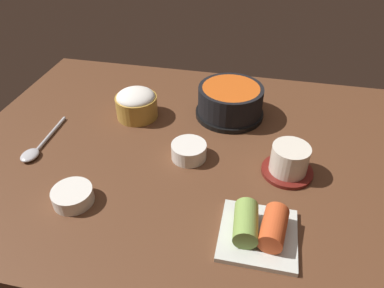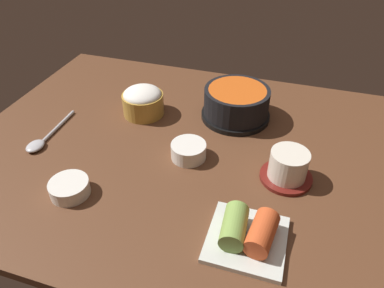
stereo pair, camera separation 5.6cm
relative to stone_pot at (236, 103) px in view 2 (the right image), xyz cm
name	(u,v)px [view 2 (the right image)]	position (x,y,z in cm)	size (l,w,h in cm)	color
dining_table	(186,151)	(-7.87, -15.64, -5.04)	(100.00, 76.00, 2.00)	#56331E
stone_pot	(236,103)	(0.00, 0.00, 0.00)	(17.08, 17.08, 7.83)	black
rice_bowl	(143,101)	(-22.59, -5.38, -0.32)	(10.28, 10.28, 7.28)	#B78C38
tea_cup_with_saucer	(288,167)	(14.45, -19.11, -0.91)	(10.50, 10.50, 6.59)	maroon
banchan_cup_center	(189,150)	(-6.36, -18.57, -2.19)	(7.58, 7.58, 3.46)	white
kimchi_plate	(247,233)	(9.72, -36.72, -1.98)	(13.01, 13.01, 5.12)	silver
side_bowl_near	(69,187)	(-24.70, -35.80, -2.49)	(7.60, 7.60, 2.87)	white
spoon	(42,140)	(-39.86, -23.60, -3.42)	(3.60, 17.64, 1.35)	#B7B7BC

